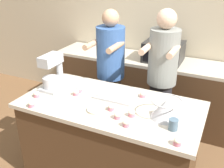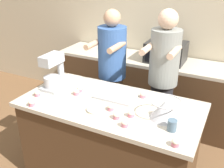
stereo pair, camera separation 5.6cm
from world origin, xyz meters
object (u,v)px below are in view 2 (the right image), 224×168
(cupcake_0, at_px, (131,114))
(microwave_oven, at_px, (166,52))
(cupcake_3, at_px, (143,95))
(drinking_glass, at_px, (172,125))
(cupcake_4, at_px, (116,116))
(cupcake_2, at_px, (111,107))
(cupcake_1, at_px, (37,93))
(person_right, at_px, (162,83))
(mixing_bowl, at_px, (165,109))
(baking_tray, at_px, (115,96))
(cupcake_6, at_px, (32,103))
(cupcake_7, at_px, (176,143))
(cupcake_5, at_px, (125,123))
(cupcake_9, at_px, (76,92))
(stand_mixer, at_px, (54,73))
(small_plate, at_px, (96,109))
(person_left, at_px, (112,76))
(cupcake_8, at_px, (80,89))

(cupcake_0, bearing_deg, microwave_oven, 95.04)
(cupcake_3, bearing_deg, drinking_glass, -46.48)
(cupcake_4, bearing_deg, cupcake_2, 136.47)
(drinking_glass, relative_size, cupcake_1, 1.57)
(person_right, xyz_separation_m, microwave_oven, (-0.17, 0.67, 0.14))
(mixing_bowl, distance_m, cupcake_1, 1.26)
(mixing_bowl, relative_size, baking_tray, 0.68)
(person_right, relative_size, cupcake_6, 28.68)
(person_right, relative_size, cupcake_7, 28.68)
(cupcake_0, xyz_separation_m, cupcake_3, (-0.03, 0.38, 0.00))
(cupcake_5, relative_size, cupcake_6, 1.00)
(person_right, bearing_deg, cupcake_7, -68.37)
(mixing_bowl, bearing_deg, cupcake_7, -61.73)
(cupcake_9, bearing_deg, cupcake_3, 22.10)
(person_right, relative_size, drinking_glass, 18.26)
(stand_mixer, distance_m, small_plate, 0.68)
(cupcake_1, distance_m, cupcake_3, 1.04)
(person_right, height_order, microwave_oven, person_right)
(person_left, relative_size, cupcake_6, 27.88)
(person_right, distance_m, baking_tray, 0.63)
(cupcake_0, height_order, cupcake_8, same)
(microwave_oven, bearing_deg, stand_mixer, -122.23)
(mixing_bowl, bearing_deg, cupcake_8, 173.87)
(person_right, relative_size, cupcake_8, 28.68)
(stand_mixer, distance_m, cupcake_3, 0.95)
(cupcake_1, bearing_deg, cupcake_2, 5.99)
(person_left, xyz_separation_m, baking_tray, (0.31, -0.55, 0.05))
(cupcake_1, relative_size, cupcake_8, 1.00)
(small_plate, distance_m, cupcake_1, 0.66)
(drinking_glass, xyz_separation_m, small_plate, (-0.69, -0.00, -0.04))
(small_plate, relative_size, cupcake_1, 2.73)
(cupcake_2, distance_m, cupcake_3, 0.40)
(small_plate, xyz_separation_m, cupcake_7, (0.77, -0.18, 0.02))
(drinking_glass, height_order, cupcake_5, drinking_glass)
(cupcake_3, xyz_separation_m, cupcake_6, (-0.86, -0.62, 0.00))
(mixing_bowl, bearing_deg, small_plate, -165.12)
(cupcake_8, height_order, cupcake_9, same)
(drinking_glass, bearing_deg, mixing_bowl, 124.25)
(drinking_glass, xyz_separation_m, cupcake_3, (-0.40, 0.42, -0.02))
(person_right, relative_size, cupcake_4, 28.68)
(cupcake_5, distance_m, cupcake_8, 0.77)
(drinking_glass, relative_size, cupcake_5, 1.57)
(mixing_bowl, bearing_deg, cupcake_1, -172.04)
(cupcake_6, bearing_deg, cupcake_1, 116.08)
(cupcake_1, xyz_separation_m, cupcake_6, (0.09, -0.18, 0.00))
(cupcake_0, height_order, cupcake_7, same)
(cupcake_9, bearing_deg, cupcake_7, -17.91)
(cupcake_7, bearing_deg, cupcake_9, 162.09)
(drinking_glass, distance_m, cupcake_2, 0.58)
(cupcake_5, distance_m, cupcake_9, 0.72)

